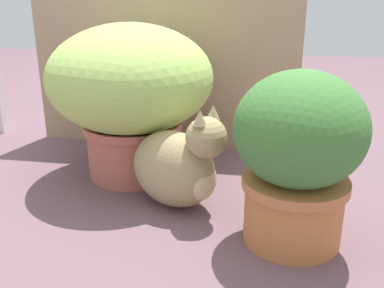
{
  "coord_description": "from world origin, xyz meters",
  "views": [
    {
      "loc": [
        0.35,
        -1.13,
        0.59
      ],
      "look_at": [
        0.16,
        -0.0,
        0.18
      ],
      "focal_mm": 40.84,
      "sensor_mm": 36.0,
      "label": 1
    }
  ],
  "objects": [
    {
      "name": "ground_plane",
      "position": [
        0.0,
        0.0,
        0.0
      ],
      "size": [
        6.0,
        6.0,
        0.0
      ],
      "primitive_type": "plane",
      "color": "#694C56"
    },
    {
      "name": "mushroom_ornament_red",
      "position": [
        -0.15,
        0.11,
        0.08
      ],
      "size": [
        0.08,
        0.08,
        0.11
      ],
      "color": "silver",
      "rests_on": "ground"
    },
    {
      "name": "grass_planter",
      "position": [
        -0.07,
        0.17,
        0.29
      ],
      "size": [
        0.52,
        0.52,
        0.49
      ],
      "color": "#B9634F",
      "rests_on": "ground"
    },
    {
      "name": "cat",
      "position": [
        0.12,
        -0.03,
        0.12
      ],
      "size": [
        0.35,
        0.28,
        0.32
      ],
      "color": "tan",
      "rests_on": "ground"
    },
    {
      "name": "leafy_planter",
      "position": [
        0.43,
        -0.16,
        0.23
      ],
      "size": [
        0.31,
        0.31,
        0.42
      ],
      "color": "#C2723D",
      "rests_on": "ground"
    },
    {
      "name": "cardboard_backdrop",
      "position": [
        -0.03,
        0.48,
        0.36
      ],
      "size": [
        1.01,
        0.03,
        0.72
      ],
      "primitive_type": "cube",
      "color": "tan",
      "rests_on": "ground"
    }
  ]
}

